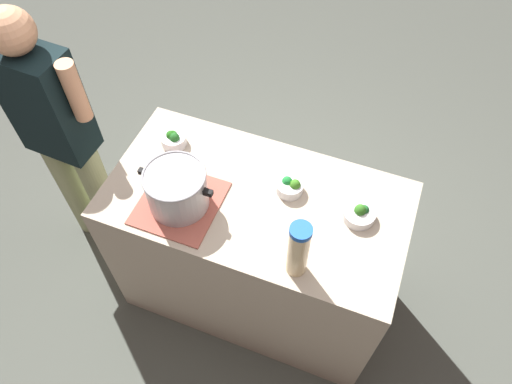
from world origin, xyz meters
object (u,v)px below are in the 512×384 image
at_px(broccoli_bowl_back, 360,213).
at_px(person_cook, 61,136).
at_px(lemonade_pitcher, 298,250).
at_px(cooking_pot, 177,189).
at_px(broccoli_bowl_front, 290,186).
at_px(broccoli_bowl_center, 174,139).

relative_size(broccoli_bowl_back, person_cook, 0.09).
xyz_separation_m(lemonade_pitcher, broccoli_bowl_back, (-0.17, -0.32, -0.12)).
bearing_deg(cooking_pot, lemonade_pitcher, 168.57).
xyz_separation_m(broccoli_bowl_back, person_cook, (1.50, 0.02, -0.09)).
bearing_deg(broccoli_bowl_front, broccoli_bowl_back, 174.80).
bearing_deg(broccoli_bowl_center, cooking_pot, 120.53).
relative_size(lemonade_pitcher, broccoli_bowl_back, 2.13).
relative_size(broccoli_bowl_front, broccoli_bowl_back, 0.87).
xyz_separation_m(cooking_pot, broccoli_bowl_back, (-0.74, -0.21, -0.08)).
relative_size(lemonade_pitcher, broccoli_bowl_front, 2.44).
bearing_deg(cooking_pot, person_cook, -13.84).
relative_size(cooking_pot, lemonade_pitcher, 1.14).
relative_size(broccoli_bowl_center, person_cook, 0.08).
bearing_deg(lemonade_pitcher, broccoli_bowl_center, -29.19).
height_order(lemonade_pitcher, person_cook, person_cook).
distance_m(broccoli_bowl_front, broccoli_bowl_back, 0.32).
xyz_separation_m(broccoli_bowl_front, broccoli_bowl_back, (-0.32, 0.03, -0.00)).
height_order(broccoli_bowl_front, broccoli_bowl_center, broccoli_bowl_center).
relative_size(cooking_pot, broccoli_bowl_front, 2.77).
distance_m(broccoli_bowl_front, broccoli_bowl_center, 0.60).
xyz_separation_m(lemonade_pitcher, broccoli_bowl_center, (0.75, -0.42, -0.11)).
xyz_separation_m(lemonade_pitcher, person_cook, (1.33, -0.30, -0.20)).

